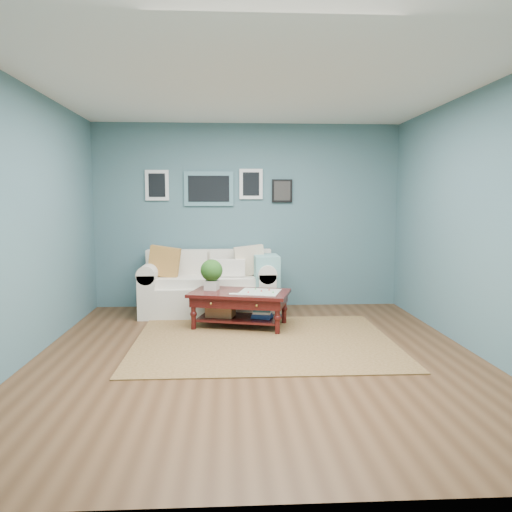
{
  "coord_description": "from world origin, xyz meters",
  "views": [
    {
      "loc": [
        -0.28,
        -4.92,
        1.56
      ],
      "look_at": [
        0.04,
        1.0,
        0.92
      ],
      "focal_mm": 35.0,
      "sensor_mm": 36.0,
      "label": 1
    }
  ],
  "objects": [
    {
      "name": "area_rug",
      "position": [
        0.1,
        0.51,
        0.01
      ],
      "size": [
        2.87,
        2.3,
        0.01
      ],
      "primitive_type": "cube",
      "color": "brown",
      "rests_on": "ground"
    },
    {
      "name": "room_shell",
      "position": [
        -0.01,
        0.06,
        1.36
      ],
      "size": [
        5.0,
        5.02,
        2.7
      ],
      "color": "brown",
      "rests_on": "ground"
    },
    {
      "name": "loveseat",
      "position": [
        -0.49,
        2.03,
        0.4
      ],
      "size": [
        1.89,
        0.86,
        0.97
      ],
      "color": "white",
      "rests_on": "ground"
    },
    {
      "name": "coffee_table",
      "position": [
        -0.21,
        1.23,
        0.37
      ],
      "size": [
        1.34,
        0.98,
        0.84
      ],
      "rotation": [
        0.0,
        0.0,
        -0.26
      ],
      "color": "black",
      "rests_on": "ground"
    }
  ]
}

